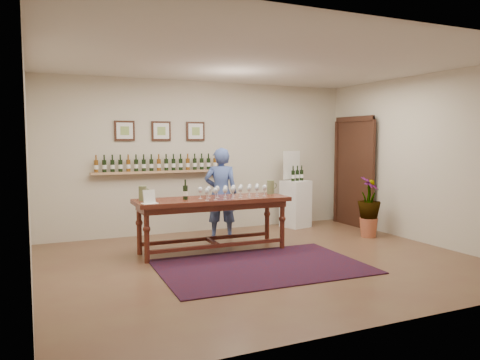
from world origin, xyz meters
name	(u,v)px	position (x,y,z in m)	size (l,w,h in m)	color
ground	(263,261)	(0.00, 0.00, 0.00)	(6.00, 6.00, 0.00)	brown
room_shell	(316,171)	(2.11, 1.86, 1.12)	(6.00, 6.00, 6.00)	beige
rug	(262,266)	(-0.15, -0.25, 0.01)	(2.77, 1.84, 0.01)	#430B10
tasting_table	(212,206)	(-0.45, 0.85, 0.71)	(2.37, 0.80, 0.84)	#471711
table_glasses	(233,191)	(-0.12, 0.79, 0.93)	(1.35, 0.31, 0.19)	silver
table_bottles	(185,189)	(-0.87, 0.88, 0.99)	(0.28, 0.16, 0.30)	black
pitcher_left	(143,193)	(-1.49, 0.94, 0.95)	(0.14, 0.14, 0.22)	#5E663F
pitcher_right	(271,187)	(0.62, 0.95, 0.95)	(0.14, 0.14, 0.23)	#5E663F
menu_card	(149,197)	(-1.47, 0.65, 0.93)	(0.21, 0.15, 0.19)	white
display_pedestal	(296,204)	(1.79, 2.10, 0.46)	(0.46, 0.46, 0.92)	white
pedestal_bottles	(297,173)	(1.81, 2.07, 1.07)	(0.30, 0.08, 0.30)	black
info_sign	(292,165)	(1.77, 2.22, 1.22)	(0.44, 0.02, 0.61)	white
potted_plant	(369,207)	(2.47, 0.72, 0.54)	(0.69, 0.69, 0.92)	#A45336
person	(221,193)	(0.05, 1.73, 0.79)	(0.58, 0.38, 1.58)	#3D5190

